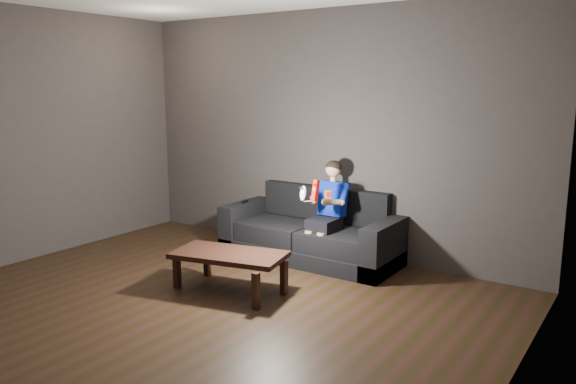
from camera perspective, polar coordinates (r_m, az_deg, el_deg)
The scene contains 9 objects.
floor at distance 4.71m, azimuth -12.50°, elevation -13.01°, with size 5.00×5.00×0.00m, color black.
back_wall at distance 6.31m, azimuth 3.73°, elevation 5.96°, with size 5.00×0.04×2.70m, color #3B3533.
right_wall at distance 3.05m, azimuth 20.72°, elevation 0.07°, with size 0.04×5.00×2.70m, color #3B3533.
sofa at distance 6.20m, azimuth 2.50°, elevation -4.48°, with size 1.96×0.85×0.76m.
child at distance 5.95m, azimuth 4.10°, elevation -1.18°, with size 0.41×0.51×1.02m.
wii_remote_red at distance 5.54m, azimuth 2.80°, elevation 0.16°, with size 0.07×0.09×0.22m.
nunchuk_white at distance 5.63m, azimuth 1.54°, elevation -0.13°, with size 0.07×0.10×0.16m.
wii_remote_black at distance 6.56m, azimuth -4.39°, elevation -0.93°, with size 0.07×0.14×0.03m.
coffee_table at distance 5.21m, azimuth -5.99°, elevation -6.64°, with size 1.11×0.73×0.37m.
Camera 1 is at (3.18, -2.92, 1.88)m, focal length 35.00 mm.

